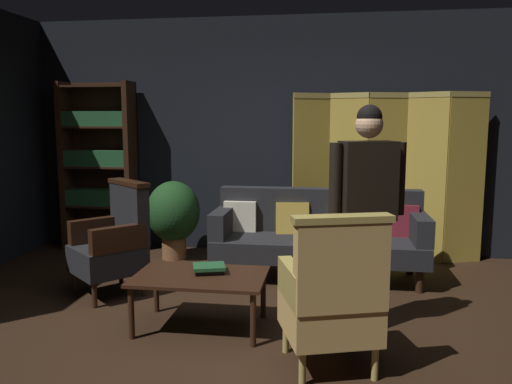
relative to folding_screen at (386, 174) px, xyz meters
The scene contains 12 objects.
ground_plane 2.76m from the folding_screen, 119.92° to the right, with size 10.00×10.00×0.00m, color black.
back_wall 1.37m from the folding_screen, behind, with size 7.20×0.10×2.80m, color black.
folding_screen is the anchor object (origin of this frame).
bookshelf 3.44m from the folding_screen, behind, with size 0.90×0.32×2.05m.
velvet_couch 1.20m from the folding_screen, 133.34° to the right, with size 2.12×0.78×0.88m.
coffee_table 2.84m from the folding_screen, 125.08° to the right, with size 1.00×0.64×0.42m.
armchair_gilt_accent 2.92m from the folding_screen, 102.08° to the right, with size 0.73×0.72×1.04m.
armchair_wing_left 3.08m from the folding_screen, 147.86° to the right, with size 0.82×0.81×1.04m.
standing_figure 2.17m from the folding_screen, 99.51° to the right, with size 0.56×0.33×1.70m.
potted_plant 2.48m from the folding_screen, behind, with size 0.61×0.61×0.90m.
book_black_cloth 2.75m from the folding_screen, 124.99° to the right, with size 0.22×0.16×0.03m, color black.
book_green_cloth 2.74m from the folding_screen, 124.99° to the right, with size 0.24×0.20×0.03m, color #1E4C28.
Camera 1 is at (0.66, -3.69, 1.59)m, focal length 35.79 mm.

